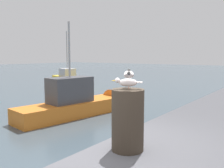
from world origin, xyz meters
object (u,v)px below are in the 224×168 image
at_px(mooring_post, 128,120).
at_px(boat_yellow, 72,81).
at_px(seagull, 128,80).
at_px(boat_orange, 83,102).

xyz_separation_m(mooring_post, boat_yellow, (10.40, 11.56, -1.11)).
xyz_separation_m(seagull, boat_orange, (4.89, 5.33, -1.63)).
height_order(mooring_post, boat_yellow, boat_yellow).
relative_size(mooring_post, seagull, 1.54).
bearing_deg(boat_yellow, mooring_post, -131.99).
height_order(mooring_post, seagull, seagull).
bearing_deg(boat_yellow, seagull, -132.01).
bearing_deg(boat_orange, boat_yellow, 48.43).
distance_m(seagull, boat_yellow, 15.64).
bearing_deg(boat_orange, mooring_post, -132.48).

